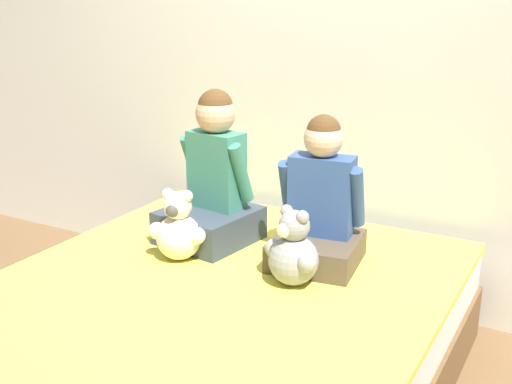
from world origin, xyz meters
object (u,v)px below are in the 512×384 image
object	(u,v)px
child_on_left	(213,185)
teddy_bear_held_by_right_child	(293,252)
bed	(204,349)
child_on_right	(320,207)
teddy_bear_held_by_left_child	(178,230)

from	to	relation	value
child_on_left	teddy_bear_held_by_right_child	size ratio (longest dim) A/B	2.20
bed	child_on_right	world-z (taller)	child_on_right
child_on_right	teddy_bear_held_by_left_child	world-z (taller)	child_on_right
teddy_bear_held_by_left_child	child_on_left	bearing A→B (deg)	78.90
bed	teddy_bear_held_by_right_child	world-z (taller)	teddy_bear_held_by_right_child
child_on_left	bed	bearing A→B (deg)	-53.70
child_on_left	child_on_right	size ratio (longest dim) A/B	1.11
teddy_bear_held_by_left_child	teddy_bear_held_by_right_child	xyz separation A→B (m)	(0.52, 0.01, 0.00)
child_on_left	child_on_right	distance (m)	0.51
bed	teddy_bear_held_by_left_child	distance (m)	0.50
teddy_bear_held_by_right_child	teddy_bear_held_by_left_child	bearing A→B (deg)	-156.79
bed	child_on_right	distance (m)	0.71
child_on_right	teddy_bear_held_by_left_child	bearing A→B (deg)	-160.56
bed	teddy_bear_held_by_left_child	xyz separation A→B (m)	(-0.26, 0.22, 0.36)
bed	teddy_bear_held_by_right_child	bearing A→B (deg)	43.32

